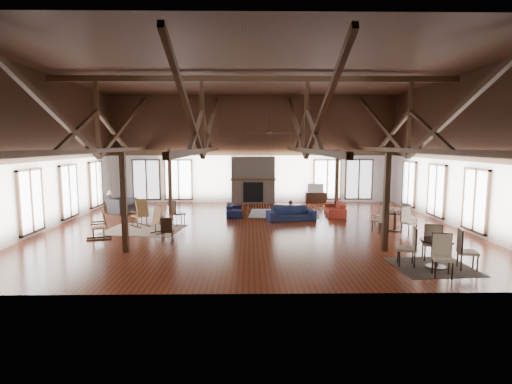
{
  "coord_description": "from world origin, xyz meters",
  "views": [
    {
      "loc": [
        -0.18,
        -15.52,
        3.31
      ],
      "look_at": [
        0.07,
        1.0,
        1.31
      ],
      "focal_mm": 28.0,
      "sensor_mm": 36.0,
      "label": 1
    }
  ],
  "objects_px": {
    "sofa_navy_front": "(291,213)",
    "cafe_table_near": "(437,248)",
    "armchair": "(121,206)",
    "sofa_navy_left": "(234,210)",
    "coffee_table": "(288,205)",
    "cafe_table_far": "(395,218)",
    "sofa_orange": "(335,209)",
    "tv_console": "(316,198)"
  },
  "relations": [
    {
      "from": "cafe_table_near",
      "to": "tv_console",
      "type": "distance_m",
      "value": 12.01
    },
    {
      "from": "sofa_orange",
      "to": "tv_console",
      "type": "distance_m",
      "value": 3.95
    },
    {
      "from": "sofa_navy_left",
      "to": "sofa_navy_front",
      "type": "bearing_deg",
      "value": -117.46
    },
    {
      "from": "sofa_navy_left",
      "to": "coffee_table",
      "type": "relative_size",
      "value": 1.31
    },
    {
      "from": "coffee_table",
      "to": "armchair",
      "type": "bearing_deg",
      "value": -166.42
    },
    {
      "from": "coffee_table",
      "to": "sofa_orange",
      "type": "bearing_deg",
      "value": 9.62
    },
    {
      "from": "sofa_navy_left",
      "to": "coffee_table",
      "type": "height_order",
      "value": "sofa_navy_left"
    },
    {
      "from": "sofa_navy_front",
      "to": "cafe_table_far",
      "type": "xyz_separation_m",
      "value": [
        3.75,
        -2.16,
        0.2
      ]
    },
    {
      "from": "sofa_orange",
      "to": "sofa_navy_front",
      "type": "bearing_deg",
      "value": -55.3
    },
    {
      "from": "armchair",
      "to": "cafe_table_near",
      "type": "xyz_separation_m",
      "value": [
        11.17,
        -8.63,
        0.17
      ]
    },
    {
      "from": "sofa_navy_left",
      "to": "tv_console",
      "type": "relative_size",
      "value": 1.56
    },
    {
      "from": "sofa_navy_front",
      "to": "cafe_table_far",
      "type": "height_order",
      "value": "cafe_table_far"
    },
    {
      "from": "sofa_navy_front",
      "to": "tv_console",
      "type": "xyz_separation_m",
      "value": [
        1.93,
        5.21,
        -0.01
      ]
    },
    {
      "from": "sofa_navy_left",
      "to": "coffee_table",
      "type": "xyz_separation_m",
      "value": [
        2.52,
        0.35,
        0.16
      ]
    },
    {
      "from": "coffee_table",
      "to": "cafe_table_near",
      "type": "distance_m",
      "value": 8.86
    },
    {
      "from": "sofa_navy_left",
      "to": "tv_console",
      "type": "distance_m",
      "value": 6.01
    },
    {
      "from": "tv_console",
      "to": "sofa_orange",
      "type": "bearing_deg",
      "value": -86.26
    },
    {
      "from": "sofa_navy_front",
      "to": "armchair",
      "type": "height_order",
      "value": "armchair"
    },
    {
      "from": "sofa_navy_front",
      "to": "cafe_table_near",
      "type": "bearing_deg",
      "value": -75.58
    },
    {
      "from": "cafe_table_near",
      "to": "coffee_table",
      "type": "bearing_deg",
      "value": 111.27
    },
    {
      "from": "sofa_navy_left",
      "to": "armchair",
      "type": "xyz_separation_m",
      "value": [
        -5.44,
        0.73,
        0.1
      ]
    },
    {
      "from": "sofa_navy_front",
      "to": "sofa_navy_left",
      "type": "height_order",
      "value": "sofa_navy_front"
    },
    {
      "from": "tv_console",
      "to": "cafe_table_far",
      "type": "bearing_deg",
      "value": -76.13
    },
    {
      "from": "sofa_orange",
      "to": "cafe_table_near",
      "type": "relative_size",
      "value": 0.98
    },
    {
      "from": "sofa_navy_front",
      "to": "sofa_orange",
      "type": "bearing_deg",
      "value": 18.99
    },
    {
      "from": "sofa_navy_left",
      "to": "cafe_table_far",
      "type": "bearing_deg",
      "value": -120.46
    },
    {
      "from": "sofa_orange",
      "to": "armchair",
      "type": "xyz_separation_m",
      "value": [
        -10.15,
        0.64,
        0.07
      ]
    },
    {
      "from": "sofa_navy_left",
      "to": "sofa_orange",
      "type": "xyz_separation_m",
      "value": [
        4.72,
        0.09,
        0.03
      ]
    },
    {
      "from": "sofa_navy_left",
      "to": "tv_console",
      "type": "xyz_separation_m",
      "value": [
        4.46,
        4.03,
        0.03
      ]
    },
    {
      "from": "sofa_orange",
      "to": "armchair",
      "type": "relative_size",
      "value": 1.81
    },
    {
      "from": "coffee_table",
      "to": "cafe_table_far",
      "type": "height_order",
      "value": "cafe_table_far"
    },
    {
      "from": "cafe_table_near",
      "to": "cafe_table_far",
      "type": "distance_m",
      "value": 4.6
    },
    {
      "from": "sofa_navy_front",
      "to": "cafe_table_far",
      "type": "distance_m",
      "value": 4.33
    },
    {
      "from": "coffee_table",
      "to": "armchair",
      "type": "xyz_separation_m",
      "value": [
        -7.96,
        0.38,
        -0.06
      ]
    },
    {
      "from": "sofa_navy_front",
      "to": "armchair",
      "type": "relative_size",
      "value": 1.85
    },
    {
      "from": "coffee_table",
      "to": "cafe_table_far",
      "type": "xyz_separation_m",
      "value": [
        3.75,
        -3.69,
        0.08
      ]
    },
    {
      "from": "coffee_table",
      "to": "cafe_table_far",
      "type": "bearing_deg",
      "value": -28.18
    },
    {
      "from": "sofa_navy_front",
      "to": "armchair",
      "type": "distance_m",
      "value": 8.19
    },
    {
      "from": "sofa_navy_front",
      "to": "sofa_navy_left",
      "type": "xyz_separation_m",
      "value": [
        -2.53,
        1.18,
        -0.04
      ]
    },
    {
      "from": "sofa_navy_left",
      "to": "tv_console",
      "type": "height_order",
      "value": "tv_console"
    },
    {
      "from": "sofa_navy_front",
      "to": "sofa_orange",
      "type": "relative_size",
      "value": 1.02
    },
    {
      "from": "coffee_table",
      "to": "cafe_table_near",
      "type": "height_order",
      "value": "cafe_table_near"
    }
  ]
}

